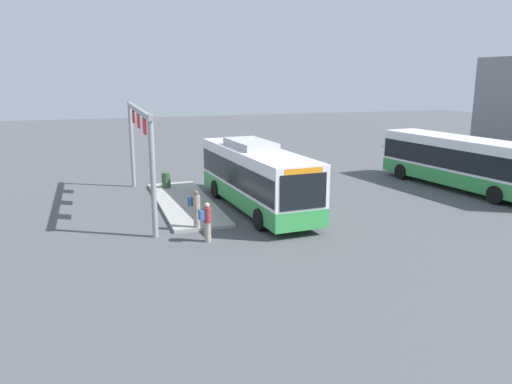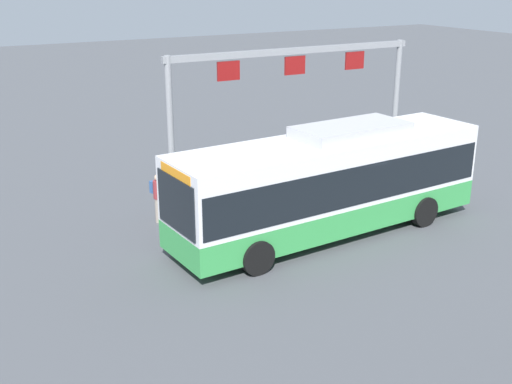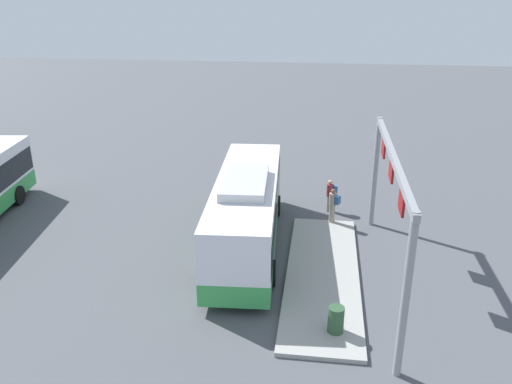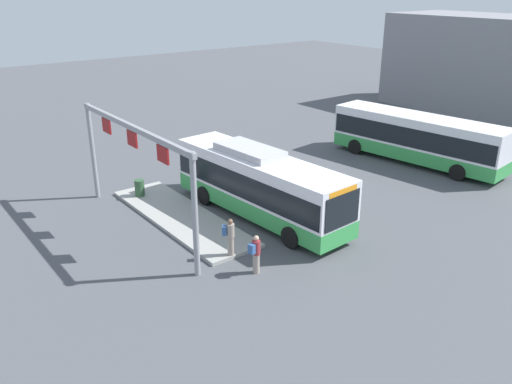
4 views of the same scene
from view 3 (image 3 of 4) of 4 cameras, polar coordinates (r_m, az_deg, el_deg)
ground_plane at (r=22.78m, az=-0.99°, el=-5.97°), size 120.00×120.00×0.00m
platform_curb at (r=20.66m, az=7.32°, el=-8.99°), size 10.00×2.80×0.16m
bus_main at (r=21.99m, az=-1.02°, el=-1.78°), size 10.67×3.18×3.46m
person_boarding at (r=26.14m, az=8.18°, el=-0.30°), size 0.39×0.56×1.67m
person_waiting_near at (r=24.56m, az=8.47°, el=-1.38°), size 0.52×0.61×1.67m
platform_sign_gantry at (r=19.16m, az=14.48°, el=0.39°), size 10.82×0.24×5.20m
trash_bin at (r=17.30m, az=8.78°, el=-13.68°), size 0.52×0.52×0.90m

